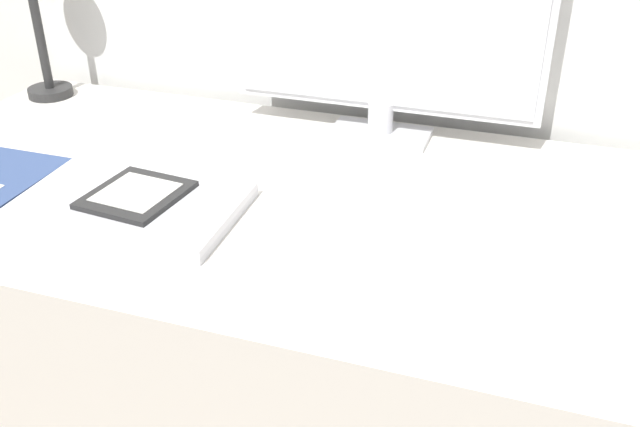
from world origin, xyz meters
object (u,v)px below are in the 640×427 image
(monitor, at_px, (385,18))
(ereader, at_px, (136,195))
(keyboard, at_px, (548,289))
(laptop, at_px, (130,206))

(monitor, distance_m, ereader, 0.55)
(keyboard, height_order, ereader, ereader)
(keyboard, relative_size, laptop, 0.90)
(keyboard, distance_m, ereader, 0.64)
(laptop, bearing_deg, monitor, 54.71)
(keyboard, bearing_deg, laptop, 178.34)
(keyboard, xyz_separation_m, laptop, (-0.65, 0.02, 0.01))
(keyboard, xyz_separation_m, ereader, (-0.64, 0.03, 0.02))
(monitor, relative_size, laptop, 1.68)
(ereader, bearing_deg, keyboard, -2.44)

